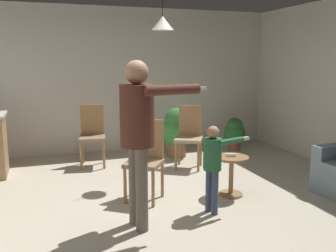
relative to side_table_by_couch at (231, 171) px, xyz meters
name	(u,v)px	position (x,y,z in m)	size (l,w,h in m)	color
ground	(167,213)	(-0.97, -0.28, -0.33)	(7.68, 7.68, 0.00)	#B2A893
wall_back	(113,80)	(-0.97, 2.92, 1.02)	(6.40, 0.10, 2.70)	beige
side_table_by_couch	(231,171)	(0.00, 0.00, 0.00)	(0.44, 0.44, 0.52)	olive
person_adult	(139,126)	(-1.35, -0.52, 0.75)	(0.88, 0.50, 1.74)	#60564C
person_child	(213,160)	(-0.47, -0.43, 0.31)	(0.56, 0.29, 1.02)	#384260
dining_chair_by_counter	(189,134)	(-0.02, 1.39, 0.22)	(0.57, 0.57, 1.00)	olive
dining_chair_near_wall	(146,157)	(-1.06, 0.26, 0.22)	(0.59, 0.59, 1.00)	olive
dining_chair_centre_back	(92,133)	(-1.50, 2.01, 0.22)	(0.48, 0.48, 1.00)	olive
potted_plant_corner	(177,130)	(0.01, 2.08, 0.16)	(0.58, 0.58, 0.89)	brown
potted_plant_by_wall	(235,132)	(1.23, 2.16, 0.02)	(0.42, 0.42, 0.64)	brown
spare_remote_on_table	(231,155)	(-0.01, 0.00, 0.21)	(0.04, 0.13, 0.04)	white
ceiling_light_pendant	(163,23)	(-0.58, 1.07, 1.92)	(0.32, 0.32, 0.55)	silver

